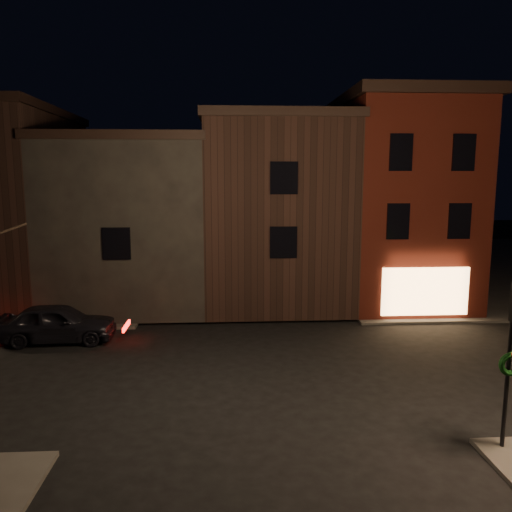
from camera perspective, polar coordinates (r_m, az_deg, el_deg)
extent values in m
plane|color=black|center=(17.49, 0.10, -12.96)|extent=(120.00, 120.00, 0.00)
cube|color=#2D2B28|center=(42.33, 26.41, -0.83)|extent=(30.00, 30.00, 0.12)
cube|color=#51170E|center=(27.26, 15.96, 5.61)|extent=(6.00, 8.00, 10.00)
cube|color=black|center=(27.50, 16.44, 16.59)|extent=(6.50, 8.50, 0.50)
cube|color=#FFBC72|center=(23.98, 18.76, -3.85)|extent=(4.00, 0.12, 2.20)
cube|color=black|center=(26.88, 1.95, 4.84)|extent=(7.00, 10.00, 9.00)
cube|color=black|center=(26.97, 2.01, 14.85)|extent=(7.30, 10.30, 0.40)
cube|color=black|center=(27.23, -13.46, 3.60)|extent=(7.50, 10.00, 8.00)
cube|color=black|center=(27.19, -13.78, 12.44)|extent=(7.80, 10.30, 0.40)
cylinder|color=black|center=(13.38, 26.87, -11.23)|extent=(0.10, 0.10, 4.00)
torus|color=#0C380F|center=(13.28, 27.10, -10.95)|extent=(0.58, 0.14, 0.58)
sphere|color=#990C0C|center=(13.19, 27.21, -10.07)|extent=(0.12, 0.12, 0.12)
imported|color=black|center=(21.65, -21.74, -7.12)|extent=(4.62, 2.00, 1.55)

